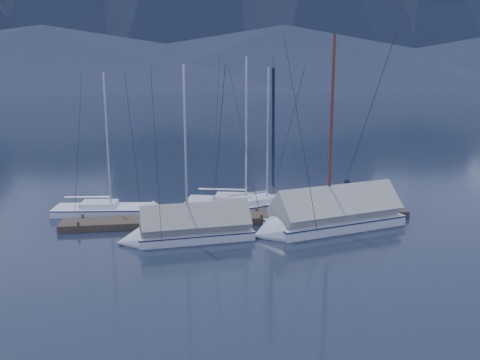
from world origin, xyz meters
The scene contains 10 objects.
ground centered at (0.00, 0.00, 0.00)m, with size 1000.00×1000.00×0.00m, color black.
mountain_range centered at (4.12, 370.45, 58.65)m, with size 877.00×584.00×150.50m.
dock centered at (0.00, 2.00, 0.11)m, with size 18.00×1.50×0.54m.
mooring_posts centered at (-0.50, 2.00, 0.35)m, with size 15.12×1.52×0.35m.
sailboat_open_left centered at (-6.34, 4.46, 0.15)m, with size 6.47×2.76×8.33m.
sailboat_open_mid centered at (1.22, 4.53, 0.16)m, with size 7.28×3.63×9.27m.
sailboat_open_right centered at (2.37, 4.73, 0.15)m, with size 6.74×4.23×8.65m.
sailboat_covered_near centered at (3.99, 0.20, 0.52)m, with size 8.33×4.46×10.37m.
sailboat_covered_far centered at (-2.96, -0.54, 0.43)m, with size 6.38×2.72×8.73m.
person centered at (5.74, 1.89, 1.21)m, with size 0.63×0.42×1.74m, color black.
Camera 1 is at (-3.74, -23.08, 7.57)m, focal length 38.00 mm.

